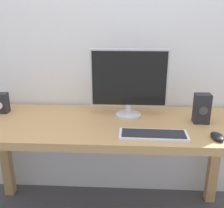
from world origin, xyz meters
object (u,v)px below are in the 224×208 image
object	(u,v)px
monitor	(129,82)
audio_controller	(1,103)
desk	(105,136)
mouse	(217,136)
speaker_right	(202,109)
keyboard_primary	(153,135)

from	to	relation	value
monitor	audio_controller	world-z (taller)	monitor
monitor	audio_controller	bearing A→B (deg)	179.26
desk	mouse	world-z (taller)	mouse
speaker_right	audio_controller	distance (m)	1.32
desk	speaker_right	distance (m)	0.63
keyboard_primary	mouse	xyz separation A→B (m)	(0.34, -0.01, 0.01)
monitor	mouse	xyz separation A→B (m)	(0.48, -0.33, -0.22)
mouse	speaker_right	bearing A→B (deg)	89.13
speaker_right	audio_controller	world-z (taller)	speaker_right
speaker_right	monitor	bearing A→B (deg)	167.95
desk	monitor	distance (m)	0.38
keyboard_primary	audio_controller	bearing A→B (deg)	162.02
mouse	speaker_right	xyz separation A→B (m)	(-0.03, 0.23, 0.08)
monitor	keyboard_primary	bearing A→B (deg)	-66.52
speaker_right	audio_controller	size ratio (longest dim) A/B	1.36
desk	audio_controller	bearing A→B (deg)	169.69
desk	monitor	bearing A→B (deg)	39.09
mouse	speaker_right	size ratio (longest dim) A/B	0.58
monitor	keyboard_primary	xyz separation A→B (m)	(0.14, -0.31, -0.22)
speaker_right	audio_controller	bearing A→B (deg)	175.34
desk	monitor	world-z (taller)	monitor
keyboard_primary	audio_controller	world-z (taller)	audio_controller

